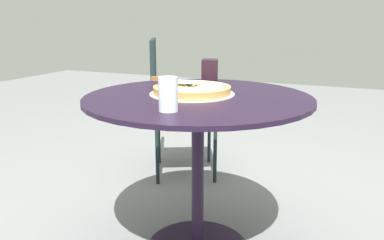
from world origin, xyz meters
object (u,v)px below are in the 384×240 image
at_px(pizza_on_tray, 192,90).
at_px(patio_table, 198,134).
at_px(drinking_cup, 168,94).
at_px(pizza_server, 174,80).
at_px(napkin_dispenser, 210,71).
at_px(patio_chair_near, 172,98).

bearing_deg(pizza_on_tray, patio_table, 148.57).
bearing_deg(patio_table, drinking_cup, 91.77).
height_order(pizza_on_tray, pizza_server, pizza_server).
height_order(patio_table, drinking_cup, drinking_cup).
xyz_separation_m(pizza_server, napkin_dispenser, (-0.04, -0.34, 0.00)).
bearing_deg(patio_chair_near, pizza_on_tray, 121.15).
relative_size(pizza_on_tray, patio_chair_near, 0.40).
height_order(patio_table, pizza_on_tray, pizza_on_tray).
distance_m(drinking_cup, patio_chair_near, 1.25).
xyz_separation_m(patio_table, pizza_server, (0.11, -0.01, 0.23)).
bearing_deg(drinking_cup, pizza_on_tray, -81.80).
bearing_deg(pizza_server, patio_chair_near, -63.52).
height_order(pizza_on_tray, drinking_cup, drinking_cup).
xyz_separation_m(pizza_server, drinking_cup, (-0.12, 0.30, 0.00)).
bearing_deg(drinking_cup, patio_chair_near, -64.79).
xyz_separation_m(pizza_on_tray, drinking_cup, (-0.05, 0.32, 0.04)).
relative_size(patio_table, drinking_cup, 7.98).
height_order(pizza_server, drinking_cup, drinking_cup).
bearing_deg(patio_chair_near, patio_table, 122.35).
bearing_deg(pizza_on_tray, napkin_dispenser, -83.21).
relative_size(drinking_cup, napkin_dispenser, 1.03).
bearing_deg(pizza_server, patio_table, 177.19).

